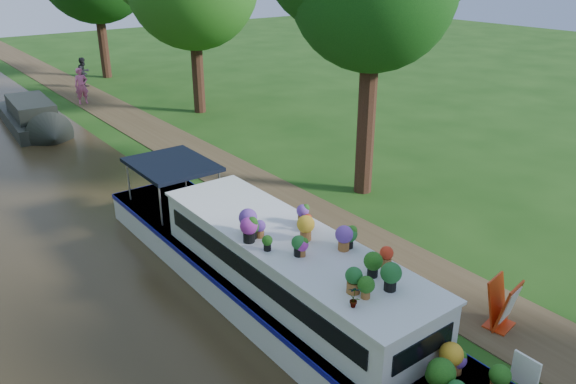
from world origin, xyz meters
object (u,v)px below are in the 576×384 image
at_px(pedestrian_pink, 81,86).
at_px(second_boat, 32,117).
at_px(sandwich_board, 503,306).
at_px(pedestrian_dark, 84,72).
at_px(plant_boat, 289,282).

bearing_deg(pedestrian_pink, second_boat, -128.74).
xyz_separation_m(sandwich_board, pedestrian_dark, (0.93, 27.71, 0.37)).
height_order(plant_boat, pedestrian_dark, plant_boat).
bearing_deg(pedestrian_pink, pedestrian_dark, 76.96).
relative_size(plant_boat, second_boat, 1.99).
relative_size(plant_boat, sandwich_board, 12.91).
height_order(second_boat, pedestrian_pink, pedestrian_pink).
bearing_deg(pedestrian_dark, pedestrian_pink, -140.97).
distance_m(second_boat, pedestrian_dark, 8.36).
bearing_deg(pedestrian_dark, sandwich_board, -122.64).
height_order(plant_boat, pedestrian_pink, plant_boat).
distance_m(plant_boat, pedestrian_dark, 25.17).
distance_m(sandwich_board, pedestrian_dark, 27.73).
distance_m(plant_boat, sandwich_board, 4.34).
xyz_separation_m(plant_boat, sandwich_board, (3.22, -2.88, -0.35)).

